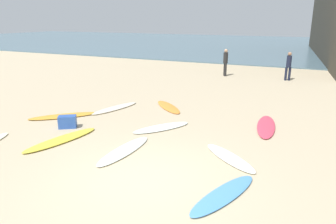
# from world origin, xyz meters

# --- Properties ---
(ground_plane) EXTENTS (120.00, 120.00, 0.00)m
(ground_plane) POSITION_xyz_m (0.00, 0.00, 0.00)
(ground_plane) COLOR #C6B28E
(ocean_water) EXTENTS (120.00, 40.00, 0.08)m
(ocean_water) POSITION_xyz_m (0.00, 38.97, 0.04)
(ocean_water) COLOR slate
(ocean_water) RESTS_ON ground_plane
(surfboard_0) EXTENTS (2.15, 2.14, 0.08)m
(surfboard_0) POSITION_xyz_m (-5.00, 2.97, 0.04)
(surfboard_0) COLOR gold
(surfboard_0) RESTS_ON ground_plane
(surfboard_1) EXTENTS (0.65, 2.32, 0.07)m
(surfboard_1) POSITION_xyz_m (-1.22, 1.20, 0.04)
(surfboard_1) COLOR white
(surfboard_1) RESTS_ON ground_plane
(surfboard_2) EXTENTS (1.18, 2.23, 0.07)m
(surfboard_2) POSITION_xyz_m (1.90, 0.12, 0.03)
(surfboard_2) COLOR #5098DE
(surfboard_2) RESTS_ON ground_plane
(surfboard_4) EXTENTS (1.07, 2.39, 0.08)m
(surfboard_4) POSITION_xyz_m (-3.85, 4.68, 0.04)
(surfboard_4) COLOR silver
(surfboard_4) RESTS_ON ground_plane
(surfboard_5) EXTENTS (1.05, 2.59, 0.09)m
(surfboard_5) POSITION_xyz_m (-3.36, 1.09, 0.04)
(surfboard_5) COLOR yellow
(surfboard_5) RESTS_ON ground_plane
(surfboard_6) EXTENTS (1.87, 1.69, 0.07)m
(surfboard_6) POSITION_xyz_m (1.55, 1.96, 0.03)
(surfboard_6) COLOR white
(surfboard_6) RESTS_ON ground_plane
(surfboard_7) EXTENTS (0.88, 2.51, 0.08)m
(surfboard_7) POSITION_xyz_m (2.05, 4.92, 0.04)
(surfboard_7) COLOR #E4435C
(surfboard_7) RESTS_ON ground_plane
(surfboard_8) EXTENTS (1.89, 1.89, 0.06)m
(surfboard_8) POSITION_xyz_m (-1.97, 5.78, 0.03)
(surfboard_8) COLOR orange
(surfboard_8) RESTS_ON ground_plane
(surfboard_9) EXTENTS (1.67, 2.07, 0.07)m
(surfboard_9) POSITION_xyz_m (-1.11, 3.35, 0.04)
(surfboard_9) COLOR white
(surfboard_9) RESTS_ON ground_plane
(beachgoer_near) EXTENTS (0.38, 0.38, 1.68)m
(beachgoer_near) POSITION_xyz_m (-1.79, 13.97, 0.93)
(beachgoer_near) COLOR black
(beachgoer_near) RESTS_ON ground_plane
(beachgoer_far) EXTENTS (0.34, 0.34, 1.65)m
(beachgoer_far) POSITION_xyz_m (1.93, 14.03, 0.92)
(beachgoer_far) COLOR #191E33
(beachgoer_far) RESTS_ON ground_plane
(beach_cooler) EXTENTS (0.66, 0.59, 0.41)m
(beach_cooler) POSITION_xyz_m (-4.01, 2.10, 0.21)
(beach_cooler) COLOR #2D56B2
(beach_cooler) RESTS_ON ground_plane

